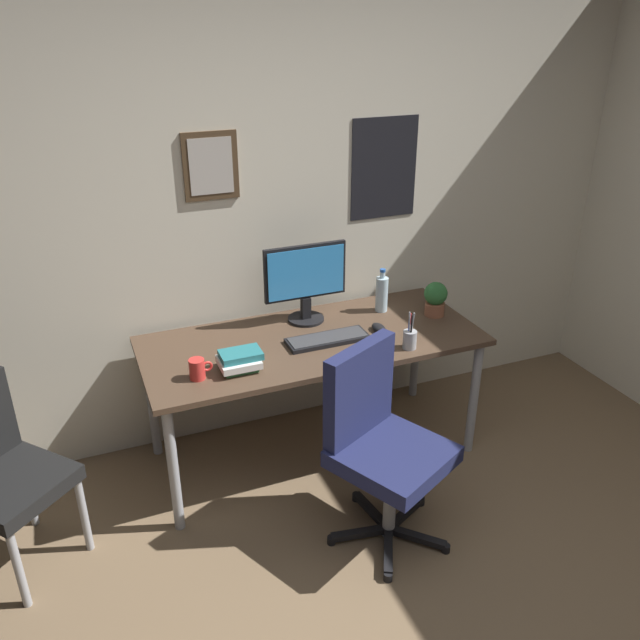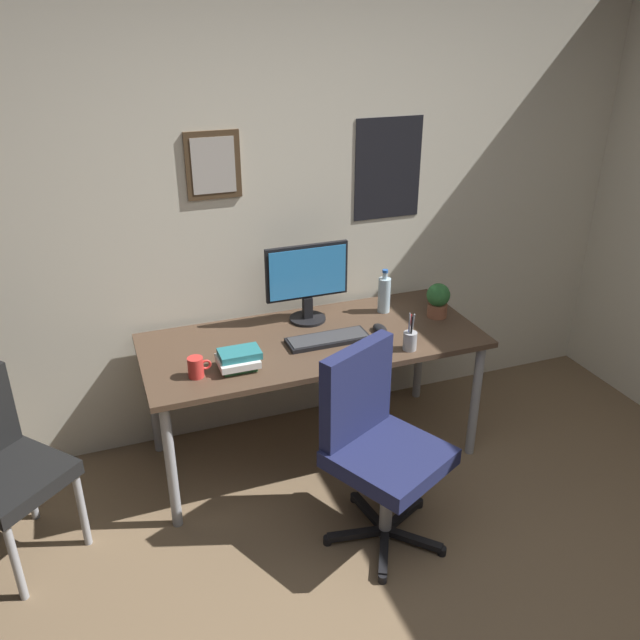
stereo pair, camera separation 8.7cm
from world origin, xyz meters
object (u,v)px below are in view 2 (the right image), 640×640
keyboard (328,339)px  pen_cup (410,340)px  monitor (307,280)px  coffee_mug_near (196,367)px  computer_mouse (380,329)px  water_bottle (384,294)px  office_chair (376,438)px  book_stack_left (238,359)px  potted_plant (438,299)px

keyboard → pen_cup: pen_cup is taller
monitor → coffee_mug_near: bearing=-149.7°
pen_cup → computer_mouse: bearing=103.4°
monitor → computer_mouse: size_ratio=4.18×
monitor → water_bottle: 0.47m
keyboard → water_bottle: 0.50m
office_chair → water_bottle: 1.00m
office_chair → computer_mouse: 0.72m
office_chair → monitor: bearing=90.7°
computer_mouse → office_chair: bearing=-115.9°
pen_cup → book_stack_left: pen_cup is taller
office_chair → keyboard: size_ratio=2.21×
book_stack_left → office_chair: bearing=-45.4°
monitor → keyboard: 0.36m
monitor → pen_cup: 0.65m
office_chair → pen_cup: 0.58m
office_chair → keyboard: (0.00, 0.61, 0.21)m
keyboard → computer_mouse: bearing=1.5°
book_stack_left → computer_mouse: bearing=8.3°
computer_mouse → coffee_mug_near: size_ratio=0.98×
computer_mouse → pen_cup: size_ratio=0.55×
pen_cup → office_chair: bearing=-132.6°
keyboard → coffee_mug_near: (-0.70, -0.12, 0.04)m
water_bottle → coffee_mug_near: bearing=-162.5°
computer_mouse → coffee_mug_near: coffee_mug_near is taller
office_chair → monitor: monitor is taller
water_bottle → office_chair: bearing=-116.9°
pen_cup → book_stack_left: size_ratio=0.98×
coffee_mug_near → pen_cup: pen_cup is taller
monitor → coffee_mug_near: size_ratio=4.11×
office_chair → keyboard: office_chair is taller
keyboard → water_bottle: bearing=28.8°
office_chair → water_bottle: size_ratio=3.76×
office_chair → potted_plant: (0.68, 0.69, 0.30)m
water_bottle → coffee_mug_near: water_bottle is taller
monitor → water_bottle: monitor is taller
office_chair → computer_mouse: bearing=64.1°
computer_mouse → monitor: bearing=138.8°
computer_mouse → pen_cup: (0.06, -0.23, 0.04)m
monitor → coffee_mug_near: 0.82m
water_bottle → book_stack_left: bearing=-159.6°
keyboard → potted_plant: bearing=6.1°
water_bottle → pen_cup: size_ratio=1.26×
office_chair → water_bottle: bearing=63.1°
water_bottle → pen_cup: 0.47m
office_chair → pen_cup: (0.36, 0.39, 0.25)m
potted_plant → computer_mouse: bearing=-170.4°
keyboard → office_chair: bearing=-90.2°
water_bottle → book_stack_left: size_ratio=1.23×
office_chair → book_stack_left: (-0.50, 0.51, 0.24)m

